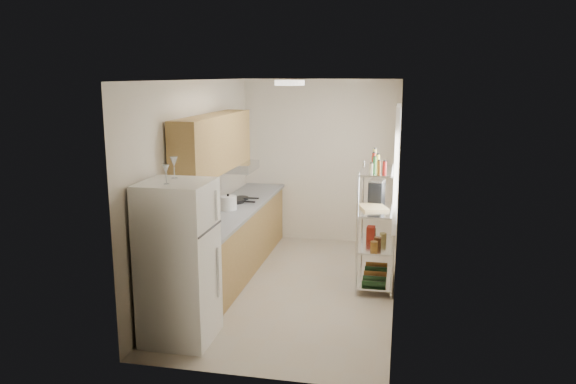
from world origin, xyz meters
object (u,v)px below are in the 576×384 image
(rice_cooker, at_px, (228,203))
(espresso_machine, at_px, (377,191))
(frying_pan_large, at_px, (235,201))
(refrigerator, at_px, (179,262))
(cutting_board, at_px, (373,207))

(rice_cooker, bearing_deg, espresso_machine, 8.87)
(frying_pan_large, bearing_deg, rice_cooker, -82.58)
(refrigerator, xyz_separation_m, espresso_machine, (1.85, 2.22, 0.35))
(refrigerator, xyz_separation_m, rice_cooker, (-0.09, 1.92, 0.17))
(refrigerator, relative_size, frying_pan_large, 6.11)
(refrigerator, height_order, cutting_board, refrigerator)
(frying_pan_large, relative_size, cutting_board, 0.67)
(refrigerator, xyz_separation_m, frying_pan_large, (-0.13, 2.35, 0.10))
(frying_pan_large, bearing_deg, espresso_machine, -1.54)
(cutting_board, distance_m, espresso_machine, 0.34)
(refrigerator, relative_size, espresso_machine, 5.24)
(frying_pan_large, height_order, espresso_machine, espresso_machine)
(frying_pan_large, bearing_deg, cutting_board, -10.38)
(refrigerator, relative_size, rice_cooker, 7.17)
(rice_cooker, distance_m, espresso_machine, 1.96)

